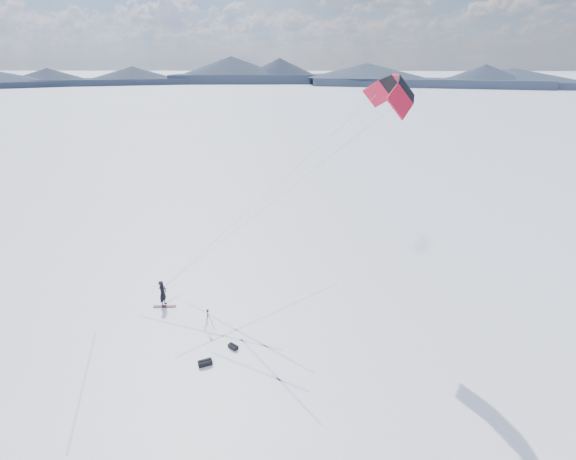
# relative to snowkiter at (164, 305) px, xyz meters

# --- Properties ---
(ground) EXTENTS (1800.00, 1800.00, 0.00)m
(ground) POSITION_rel_snowkiter_xyz_m (2.58, -3.95, 0.00)
(ground) COLOR white
(horizon_hills) EXTENTS (704.47, 706.88, 9.30)m
(horizon_hills) POSITION_rel_snowkiter_xyz_m (2.58, -3.95, 3.92)
(horizon_hills) COLOR #1E273C
(horizon_hills) RESTS_ON ground
(snow_tracks) EXTENTS (14.76, 10.25, 0.01)m
(snow_tracks) POSITION_rel_snowkiter_xyz_m (1.94, -4.31, 0.00)
(snow_tracks) COLOR #A5B3D6
(snow_tracks) RESTS_ON ground
(snowkiter) EXTENTS (0.51, 0.71, 1.81)m
(snowkiter) POSITION_rel_snowkiter_xyz_m (0.00, 0.00, 0.00)
(snowkiter) COLOR black
(snowkiter) RESTS_ON ground
(snowboard) EXTENTS (1.52, 0.41, 0.04)m
(snowboard) POSITION_rel_snowkiter_xyz_m (0.11, -0.25, 0.02)
(snowboard) COLOR maroon
(snowboard) RESTS_ON ground
(tripod) EXTENTS (0.55, 0.62, 1.37)m
(tripod) POSITION_rel_snowkiter_xyz_m (3.69, -2.54, 0.88)
(tripod) COLOR black
(tripod) RESTS_ON ground
(gear_bag_a) EXTENTS (0.82, 0.64, 0.33)m
(gear_bag_a) POSITION_rel_snowkiter_xyz_m (4.28, -5.82, 0.15)
(gear_bag_a) COLOR black
(gear_bag_a) RESTS_ON ground
(gear_bag_b) EXTENTS (0.65, 0.59, 0.27)m
(gear_bag_b) POSITION_rel_snowkiter_xyz_m (5.53, -4.32, 0.12)
(gear_bag_b) COLOR black
(gear_bag_b) RESTS_ON ground
(power_kite) EXTENTS (15.59, 6.52, 13.44)m
(power_kite) POSITION_rel_snowkiter_xyz_m (14.26, 1.13, 13.69)
(power_kite) COLOR red
(power_kite) RESTS_ON ground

